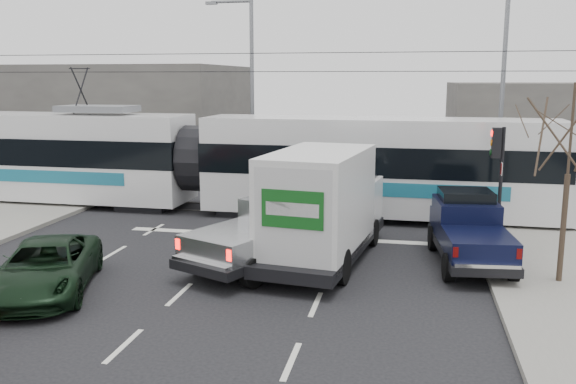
% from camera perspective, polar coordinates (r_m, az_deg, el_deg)
% --- Properties ---
extents(ground, '(120.00, 120.00, 0.00)m').
position_cam_1_polar(ground, '(14.93, -3.94, -9.98)').
color(ground, black).
rests_on(ground, ground).
extents(rails, '(60.00, 1.60, 0.03)m').
position_cam_1_polar(rails, '(24.34, 2.27, -1.84)').
color(rails, '#33302D').
rests_on(rails, ground).
extents(building_left, '(14.00, 10.00, 6.00)m').
position_cam_1_polar(building_left, '(39.73, -15.27, 6.97)').
color(building_left, slate).
rests_on(building_left, ground).
extents(building_right, '(12.00, 10.00, 5.00)m').
position_cam_1_polar(building_right, '(38.47, 23.87, 5.59)').
color(building_right, slate).
rests_on(building_right, ground).
extents(bare_tree, '(2.40, 2.40, 5.00)m').
position_cam_1_polar(bare_tree, '(16.49, 24.94, 4.57)').
color(bare_tree, '#47382B').
rests_on(bare_tree, ground).
extents(traffic_signal, '(0.44, 0.44, 3.60)m').
position_cam_1_polar(traffic_signal, '(20.31, 19.04, 2.93)').
color(traffic_signal, black).
rests_on(traffic_signal, ground).
extents(street_lamp_near, '(2.38, 0.25, 9.00)m').
position_cam_1_polar(street_lamp_near, '(27.70, 19.08, 9.75)').
color(street_lamp_near, slate).
rests_on(street_lamp_near, ground).
extents(street_lamp_far, '(2.38, 0.25, 9.00)m').
position_cam_1_polar(street_lamp_far, '(30.52, -3.73, 10.32)').
color(street_lamp_far, slate).
rests_on(street_lamp_far, ground).
extents(catenary, '(60.00, 0.20, 7.00)m').
position_cam_1_polar(catenary, '(23.81, 2.34, 7.30)').
color(catenary, black).
rests_on(catenary, ground).
extents(tram, '(27.66, 3.27, 5.64)m').
position_cam_1_polar(tram, '(24.77, -8.53, 2.95)').
color(tram, silver).
rests_on(tram, ground).
extents(silver_pickup, '(4.20, 6.10, 2.11)m').
position_cam_1_polar(silver_pickup, '(17.62, -1.11, -3.17)').
color(silver_pickup, black).
rests_on(silver_pickup, ground).
extents(box_truck, '(3.12, 6.82, 3.29)m').
position_cam_1_polar(box_truck, '(17.43, 3.37, -1.40)').
color(box_truck, black).
rests_on(box_truck, ground).
extents(navy_pickup, '(2.23, 4.90, 2.00)m').
position_cam_1_polar(navy_pickup, '(18.27, 16.51, -3.32)').
color(navy_pickup, black).
rests_on(navy_pickup, ground).
extents(green_car, '(3.53, 5.05, 1.28)m').
position_cam_1_polar(green_car, '(16.32, -21.72, -6.56)').
color(green_car, black).
rests_on(green_car, ground).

